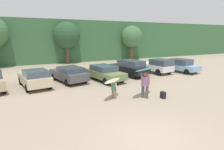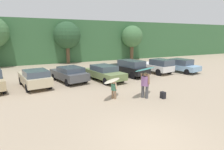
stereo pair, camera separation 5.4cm
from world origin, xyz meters
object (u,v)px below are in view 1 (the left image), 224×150
(person_child, at_px, (114,89))
(surfboard_cream, at_px, (112,81))
(parked_car_champagne, at_px, (35,78))
(person_adult, at_px, (145,84))
(parked_car_sky_blue, at_px, (180,65))
(parked_car_olive_green, at_px, (104,72))
(backpack_dropped, at_px, (163,95))
(surfboard_teal, at_px, (146,69))
(parked_car_dark_gray, at_px, (69,74))
(parked_car_black, at_px, (129,67))
(parked_car_white, at_px, (157,66))

(person_child, bearing_deg, surfboard_cream, -31.87)
(parked_car_champagne, height_order, person_adult, person_adult)
(parked_car_sky_blue, relative_size, person_child, 3.72)
(parked_car_olive_green, relative_size, person_adult, 2.81)
(backpack_dropped, bearing_deg, person_adult, 149.33)
(person_child, xyz_separation_m, surfboard_cream, (-0.11, 0.00, 0.57))
(person_adult, distance_m, backpack_dropped, 1.41)
(parked_car_champagne, distance_m, person_adult, 8.84)
(backpack_dropped, bearing_deg, surfboard_teal, 142.90)
(parked_car_dark_gray, xyz_separation_m, person_adult, (3.43, -6.74, 0.24))
(parked_car_olive_green, relative_size, parked_car_black, 1.00)
(parked_car_sky_blue, bearing_deg, person_adult, 110.78)
(person_adult, bearing_deg, parked_car_white, -163.44)
(parked_car_sky_blue, bearing_deg, backpack_dropped, 116.69)
(parked_car_sky_blue, height_order, person_child, parked_car_sky_blue)
(parked_car_champagne, xyz_separation_m, parked_car_olive_green, (5.96, -0.30, -0.02))
(parked_car_olive_green, height_order, person_adult, person_adult)
(parked_car_dark_gray, bearing_deg, parked_car_olive_green, -119.50)
(parked_car_sky_blue, height_order, surfboard_cream, parked_car_sky_blue)
(parked_car_white, relative_size, backpack_dropped, 9.42)
(parked_car_olive_green, height_order, parked_car_black, parked_car_black)
(parked_car_white, bearing_deg, surfboard_cream, 116.51)
(parked_car_dark_gray, relative_size, person_adult, 2.62)
(parked_car_sky_blue, bearing_deg, parked_car_white, 66.08)
(parked_car_dark_gray, xyz_separation_m, surfboard_teal, (3.50, -6.63, 1.18))
(parked_car_champagne, bearing_deg, backpack_dropped, -140.98)
(parked_car_sky_blue, distance_m, person_child, 12.20)
(parked_car_sky_blue, xyz_separation_m, person_adult, (-9.13, -5.93, 0.20))
(parked_car_champagne, bearing_deg, parked_car_black, -94.88)
(parked_car_black, distance_m, person_child, 7.61)
(person_child, bearing_deg, parked_car_white, -174.42)
(parked_car_dark_gray, xyz_separation_m, parked_car_black, (6.22, -0.02, 0.12))
(person_child, relative_size, surfboard_cream, 0.64)
(person_adult, height_order, person_child, person_adult)
(parked_car_white, bearing_deg, parked_car_champagne, 83.26)
(person_adult, distance_m, surfboard_teal, 0.95)
(surfboard_teal, bearing_deg, parked_car_olive_green, -109.60)
(surfboard_teal, relative_size, surfboard_cream, 1.25)
(parked_car_black, height_order, surfboard_cream, parked_car_black)
(parked_car_white, bearing_deg, person_child, 116.91)
(parked_car_dark_gray, distance_m, parked_car_olive_green, 3.16)
(parked_car_olive_green, distance_m, parked_car_sky_blue, 9.53)
(person_child, relative_size, backpack_dropped, 2.63)
(parked_car_olive_green, xyz_separation_m, parked_car_sky_blue, (9.53, 0.08, 0.03))
(parked_car_olive_green, relative_size, surfboard_cream, 2.64)
(parked_car_dark_gray, height_order, parked_car_olive_green, parked_car_olive_green)
(person_adult, distance_m, surfboard_cream, 2.18)
(person_child, xyz_separation_m, surfboard_teal, (1.99, -0.63, 1.25))
(parked_car_olive_green, bearing_deg, parked_car_sky_blue, -98.72)
(parked_car_white, xyz_separation_m, surfboard_cream, (-8.26, -5.78, 0.39))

